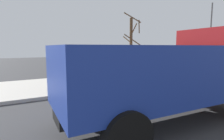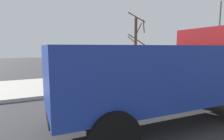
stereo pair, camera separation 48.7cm
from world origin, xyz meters
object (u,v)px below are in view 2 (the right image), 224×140
(dump_truck_blue, at_px, (171,71))
(fire_hydrant, at_px, (69,80))
(street_light_pole, at_px, (218,39))
(stop_sign, at_px, (119,58))
(loose_tire, at_px, (71,78))
(bare_tree, at_px, (136,46))

(dump_truck_blue, bearing_deg, fire_hydrant, 110.45)
(street_light_pole, bearing_deg, stop_sign, -179.53)
(fire_hydrant, relative_size, street_light_pole, 0.16)
(stop_sign, bearing_deg, street_light_pole, 0.47)
(fire_hydrant, xyz_separation_m, loose_tire, (-0.01, -0.53, 0.15))
(loose_tire, relative_size, street_light_pole, 0.23)
(dump_truck_blue, relative_size, street_light_pole, 1.28)
(fire_hydrant, bearing_deg, stop_sign, -11.68)
(fire_hydrant, bearing_deg, dump_truck_blue, -69.55)
(loose_tire, bearing_deg, stop_sign, -0.47)
(loose_tire, distance_m, stop_sign, 2.86)
(stop_sign, xyz_separation_m, dump_truck_blue, (-0.69, -4.81, -0.12))
(stop_sign, height_order, bare_tree, bare_tree)
(bare_tree, relative_size, street_light_pole, 0.81)
(fire_hydrant, relative_size, dump_truck_blue, 0.13)
(fire_hydrant, relative_size, bare_tree, 0.20)
(dump_truck_blue, bearing_deg, stop_sign, 81.86)
(bare_tree, bearing_deg, dump_truck_blue, -114.15)
(loose_tire, distance_m, dump_truck_blue, 5.30)
(bare_tree, height_order, street_light_pole, street_light_pole)
(bare_tree, bearing_deg, street_light_pole, -16.80)
(loose_tire, distance_m, street_light_pole, 11.37)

